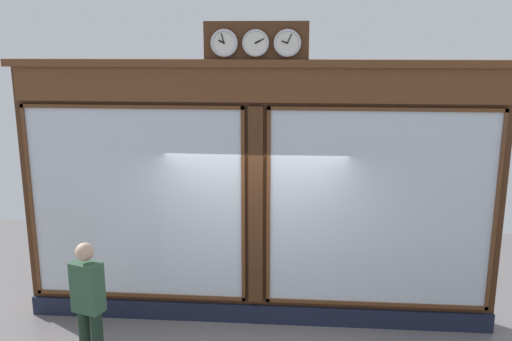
% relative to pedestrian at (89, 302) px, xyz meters
% --- Properties ---
extents(shop_facade, '(6.82, 0.42, 4.25)m').
position_rel_pedestrian_xyz_m(shop_facade, '(-1.91, -1.52, 0.96)').
color(shop_facade, '#4C2B16').
rests_on(shop_facade, ground_plane).
extents(pedestrian, '(0.41, 0.33, 1.69)m').
position_rel_pedestrian_xyz_m(pedestrian, '(0.00, 0.00, 0.00)').
color(pedestrian, '#1C2F21').
rests_on(pedestrian, ground_plane).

